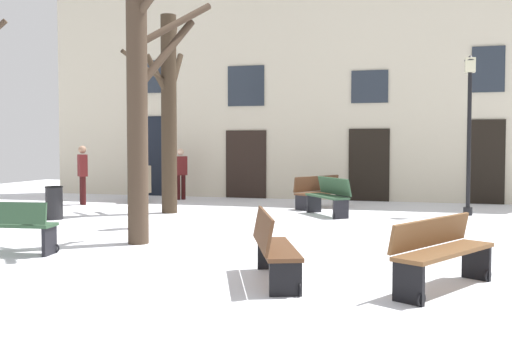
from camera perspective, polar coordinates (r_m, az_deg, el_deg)
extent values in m
plane|color=white|center=(11.56, -2.02, -6.23)|extent=(29.05, 29.05, 0.00)
cube|color=beige|center=(19.17, 5.09, 9.36)|extent=(18.15, 0.40, 8.05)
cube|color=black|center=(20.54, -10.26, 1.45)|extent=(1.33, 0.08, 2.73)
cube|color=#262D38|center=(20.66, -10.32, 9.01)|extent=(1.20, 0.06, 1.11)
cube|color=black|center=(19.30, -0.98, 0.67)|extent=(1.37, 0.08, 2.23)
cube|color=#262D38|center=(19.38, -0.99, 8.29)|extent=(1.24, 0.06, 1.31)
cube|color=black|center=(18.57, 10.95, 0.58)|extent=(1.25, 0.08, 2.26)
cube|color=#262D38|center=(18.65, 11.01, 8.07)|extent=(1.13, 0.06, 1.01)
cube|color=black|center=(18.62, 21.54, 0.84)|extent=(1.02, 0.08, 2.51)
cube|color=#262D38|center=(18.74, 21.69, 9.20)|extent=(0.92, 0.06, 1.35)
cylinder|color=#423326|center=(10.65, -11.50, 6.38)|extent=(0.37, 0.37, 4.97)
cylinder|color=#423326|center=(11.10, -8.83, 11.18)|extent=(0.79, 1.24, 1.45)
cylinder|color=#423326|center=(11.30, -11.90, 15.47)|extent=(0.61, 0.79, 1.26)
cylinder|color=#423326|center=(11.24, -7.96, 13.94)|extent=(1.03, 1.42, 1.03)
cylinder|color=#382B1E|center=(15.26, -8.48, 5.46)|extent=(0.40, 0.40, 5.08)
cylinder|color=#382B1E|center=(15.81, -7.92, 9.08)|extent=(0.25, 1.13, 1.37)
cylinder|color=#382B1E|center=(14.91, -10.65, 9.81)|extent=(0.74, 1.37, 0.78)
cylinder|color=#382B1E|center=(15.93, -8.21, 11.79)|extent=(0.40, 1.10, 1.34)
cylinder|color=#382B1E|center=(15.15, -9.54, 9.09)|extent=(0.53, 0.75, 1.08)
cylinder|color=black|center=(15.48, 20.03, 2.46)|extent=(0.10, 0.10, 3.55)
cylinder|color=black|center=(15.58, 19.93, -3.71)|extent=(0.22, 0.22, 0.20)
cube|color=beige|center=(15.61, 20.15, 9.65)|extent=(0.24, 0.24, 0.36)
cone|color=black|center=(15.63, 20.16, 10.31)|extent=(0.30, 0.30, 0.14)
cylinder|color=black|center=(14.63, -19.07, -3.01)|extent=(0.39, 0.39, 0.75)
torus|color=black|center=(14.60, -19.10, -1.48)|extent=(0.42, 0.42, 0.04)
cube|color=#2D4C33|center=(14.66, 6.92, -2.47)|extent=(1.27, 1.50, 0.05)
cube|color=#2D4C33|center=(14.73, 7.62, -1.46)|extent=(1.02, 1.32, 0.43)
cube|color=black|center=(15.31, 5.67, -3.15)|extent=(0.36, 0.29, 0.48)
torus|color=black|center=(15.25, 5.09, -3.77)|extent=(0.12, 0.15, 0.17)
cube|color=black|center=(14.06, 8.26, -3.68)|extent=(0.36, 0.29, 0.48)
torus|color=black|center=(13.99, 7.64, -4.36)|extent=(0.12, 0.15, 0.17)
cube|color=brown|center=(7.52, 17.98, -7.47)|extent=(1.27, 1.76, 0.05)
cube|color=brown|center=(7.57, 16.72, -5.72)|extent=(1.00, 1.61, 0.35)
cube|color=black|center=(6.85, 14.63, -10.46)|extent=(0.36, 0.24, 0.48)
torus|color=black|center=(6.81, 15.79, -11.94)|extent=(0.11, 0.16, 0.17)
cube|color=black|center=(8.30, 20.67, -8.24)|extent=(0.36, 0.24, 0.48)
torus|color=black|center=(8.27, 21.67, -9.42)|extent=(0.11, 0.16, 0.17)
cube|color=#51331E|center=(7.64, 2.12, -7.57)|extent=(0.97, 1.67, 0.05)
cube|color=#51331E|center=(7.58, 0.66, -5.68)|extent=(0.68, 1.56, 0.44)
cube|color=black|center=(6.96, 2.90, -10.39)|extent=(0.38, 0.19, 0.43)
torus|color=black|center=(7.01, 4.24, -11.42)|extent=(0.09, 0.17, 0.17)
cube|color=black|center=(8.41, 1.47, -8.10)|extent=(0.38, 0.19, 0.43)
torus|color=black|center=(8.46, 2.59, -8.97)|extent=(0.09, 0.17, 0.17)
cube|color=#51331E|center=(18.50, -11.37, -1.55)|extent=(1.03, 1.60, 0.05)
cube|color=#51331E|center=(18.50, -11.96, -0.76)|extent=(0.77, 1.48, 0.43)
cube|color=black|center=(17.80, -11.46, -2.43)|extent=(0.36, 0.21, 0.44)
torus|color=black|center=(17.81, -10.95, -2.88)|extent=(0.10, 0.17, 0.17)
cube|color=black|center=(19.24, -11.28, -2.05)|extent=(0.36, 0.21, 0.44)
torus|color=black|center=(19.25, -10.81, -2.47)|extent=(0.10, 0.17, 0.17)
cube|color=black|center=(10.01, -19.49, -6.38)|extent=(0.11, 0.40, 0.48)
torus|color=black|center=(10.19, -19.03, -7.12)|extent=(0.17, 0.05, 0.17)
cube|color=#51331E|center=(16.37, 6.50, -2.12)|extent=(1.35, 1.82, 0.05)
cube|color=#51331E|center=(16.49, 5.93, -1.21)|extent=(1.03, 1.63, 0.42)
cube|color=black|center=(15.75, 4.47, -3.08)|extent=(0.39, 0.27, 0.43)
torus|color=black|center=(15.64, 4.97, -3.61)|extent=(0.11, 0.16, 0.17)
cube|color=black|center=(17.06, 8.36, -2.66)|extent=(0.39, 0.27, 0.43)
torus|color=black|center=(16.96, 8.84, -3.14)|extent=(0.11, 0.16, 0.17)
cylinder|color=#350F0F|center=(17.83, -16.46, -1.85)|extent=(0.14, 0.14, 0.83)
cylinder|color=#350F0F|center=(18.00, -16.58, -1.81)|extent=(0.14, 0.14, 0.83)
cube|color=#591919|center=(17.87, -16.55, 0.53)|extent=(0.42, 0.43, 0.64)
sphere|color=#9E755B|center=(17.86, -16.57, 2.02)|extent=(0.23, 0.23, 0.23)
cylinder|color=#350F0F|center=(12.66, -10.81, -3.79)|extent=(0.14, 0.14, 0.75)
cylinder|color=#350F0F|center=(12.55, -11.47, -3.85)|extent=(0.14, 0.14, 0.75)
cube|color=#4C4233|center=(12.55, -11.17, -0.81)|extent=(0.37, 0.44, 0.58)
sphere|color=tan|center=(12.53, -11.18, 1.11)|extent=(0.21, 0.21, 0.21)
cylinder|color=#350F0F|center=(18.85, -7.60, -1.60)|extent=(0.14, 0.14, 0.78)
cylinder|color=#350F0F|center=(18.92, -7.09, -1.58)|extent=(0.14, 0.14, 0.78)
cube|color=#591919|center=(18.84, -7.36, 0.51)|extent=(0.43, 0.42, 0.61)
sphere|color=beige|center=(18.83, -7.37, 1.85)|extent=(0.22, 0.22, 0.22)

